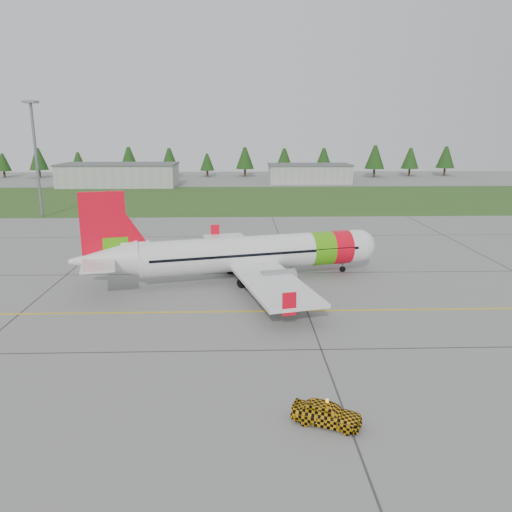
{
  "coord_description": "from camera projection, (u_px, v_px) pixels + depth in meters",
  "views": [
    {
      "loc": [
        4.22,
        -33.23,
        15.46
      ],
      "look_at": [
        5.72,
        14.9,
        3.28
      ],
      "focal_mm": 35.0,
      "sensor_mm": 36.0,
      "label": 1
    }
  ],
  "objects": [
    {
      "name": "ground",
      "position": [
        183.0,
        351.0,
        35.86
      ],
      "size": [
        320.0,
        320.0,
        0.0
      ],
      "primitive_type": "plane",
      "color": "gray",
      "rests_on": "ground"
    },
    {
      "name": "aircraft",
      "position": [
        248.0,
        254.0,
        52.48
      ],
      "size": [
        31.99,
        30.07,
        9.84
      ],
      "rotation": [
        0.0,
        0.0,
        0.24
      ],
      "color": "white",
      "rests_on": "ground"
    },
    {
      "name": "follow_me_car",
      "position": [
        327.0,
        392.0,
        26.57
      ],
      "size": [
        1.79,
        1.91,
        3.81
      ],
      "primitive_type": "imported",
      "rotation": [
        0.0,
        0.0,
        1.18
      ],
      "color": "yellow",
      "rests_on": "ground"
    },
    {
      "name": "service_van",
      "position": [
        97.0,
        203.0,
        91.73
      ],
      "size": [
        2.13,
        2.08,
        4.82
      ],
      "primitive_type": "imported",
      "rotation": [
        0.0,
        0.0,
        -0.36
      ],
      "color": "white",
      "rests_on": "ground"
    },
    {
      "name": "grass_strip",
      "position": [
        222.0,
        199.0,
        115.31
      ],
      "size": [
        320.0,
        50.0,
        0.03
      ],
      "primitive_type": "cube",
      "color": "#30561E",
      "rests_on": "ground"
    },
    {
      "name": "taxi_guideline",
      "position": [
        193.0,
        312.0,
        43.61
      ],
      "size": [
        120.0,
        0.25,
        0.02
      ],
      "primitive_type": "cube",
      "color": "gold",
      "rests_on": "ground"
    },
    {
      "name": "hangar_west",
      "position": [
        119.0,
        176.0,
        140.8
      ],
      "size": [
        32.0,
        14.0,
        6.0
      ],
      "primitive_type": "cube",
      "color": "#A8A8A3",
      "rests_on": "ground"
    },
    {
      "name": "hangar_east",
      "position": [
        309.0,
        174.0,
        150.32
      ],
      "size": [
        24.0,
        12.0,
        5.2
      ],
      "primitive_type": "cube",
      "color": "#A8A8A3",
      "rests_on": "ground"
    },
    {
      "name": "floodlight_mast",
      "position": [
        37.0,
        162.0,
        88.64
      ],
      "size": [
        0.5,
        0.5,
        20.0
      ],
      "primitive_type": "cylinder",
      "color": "slate",
      "rests_on": "ground"
    },
    {
      "name": "treeline",
      "position": [
        228.0,
        162.0,
        168.35
      ],
      "size": [
        160.0,
        8.0,
        10.0
      ],
      "primitive_type": null,
      "color": "#1C3F14",
      "rests_on": "ground"
    }
  ]
}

